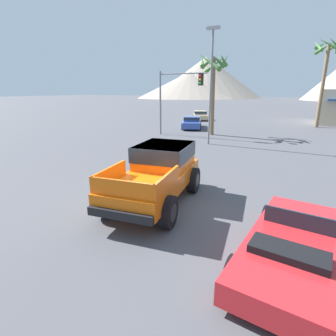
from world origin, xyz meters
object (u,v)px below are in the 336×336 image
(red_convertible_car, at_px, (293,248))
(street_lamp_post, at_px, (211,77))
(palm_tree_short, at_px, (213,74))
(parked_car_tan, at_px, (200,115))
(traffic_light_main, at_px, (178,90))
(parked_car_blue, at_px, (192,122))
(orange_pickup_truck, at_px, (159,170))
(palm_tree_tall, at_px, (326,62))

(red_convertible_car, distance_m, street_lamp_post, 14.66)
(red_convertible_car, xyz_separation_m, palm_tree_short, (-7.56, 16.68, 4.70))
(palm_tree_short, bearing_deg, parked_car_tan, 115.06)
(traffic_light_main, xyz_separation_m, palm_tree_short, (2.47, 1.73, 1.32))
(parked_car_blue, bearing_deg, palm_tree_short, 114.06)
(orange_pickup_truck, distance_m, parked_car_blue, 18.99)
(parked_car_tan, bearing_deg, orange_pickup_truck, 83.33)
(palm_tree_tall, bearing_deg, parked_car_blue, -149.64)
(red_convertible_car, relative_size, palm_tree_short, 0.69)
(red_convertible_car, height_order, parked_car_blue, parked_car_blue)
(red_convertible_car, bearing_deg, orange_pickup_truck, 162.90)
(traffic_light_main, bearing_deg, palm_tree_short, 34.99)
(red_convertible_car, relative_size, street_lamp_post, 0.60)
(traffic_light_main, bearing_deg, parked_car_tan, 101.93)
(parked_car_tan, height_order, palm_tree_tall, palm_tree_tall)
(street_lamp_post, bearing_deg, palm_tree_tall, 62.83)
(orange_pickup_truck, distance_m, palm_tree_tall, 25.98)
(orange_pickup_truck, xyz_separation_m, parked_car_blue, (-6.14, 17.96, -0.49))
(parked_car_tan, distance_m, street_lamp_post, 17.01)
(orange_pickup_truck, bearing_deg, palm_tree_tall, 69.49)
(orange_pickup_truck, relative_size, parked_car_tan, 1.19)
(parked_car_blue, distance_m, street_lamp_post, 9.49)
(parked_car_tan, xyz_separation_m, traffic_light_main, (2.70, -12.78, 3.22))
(palm_tree_tall, distance_m, palm_tree_short, 13.23)
(parked_car_blue, xyz_separation_m, parked_car_tan, (-2.04, 7.86, -0.01))
(orange_pickup_truck, height_order, palm_tree_short, palm_tree_short)
(orange_pickup_truck, distance_m, traffic_light_main, 14.40)
(red_convertible_car, xyz_separation_m, traffic_light_main, (-10.02, 14.95, 3.38))
(parked_car_tan, height_order, street_lamp_post, street_lamp_post)
(street_lamp_post, relative_size, palm_tree_short, 1.15)
(orange_pickup_truck, xyz_separation_m, traffic_light_main, (-5.48, 13.04, 2.71))
(orange_pickup_truck, xyz_separation_m, street_lamp_post, (-1.77, 10.61, 3.61))
(traffic_light_main, distance_m, street_lamp_post, 4.52)
(street_lamp_post, xyz_separation_m, palm_tree_short, (-1.24, 4.16, 0.43))
(red_convertible_car, height_order, street_lamp_post, street_lamp_post)
(red_convertible_car, distance_m, parked_car_blue, 22.57)
(orange_pickup_truck, bearing_deg, parked_car_tan, 99.59)
(orange_pickup_truck, distance_m, parked_car_tan, 27.09)
(parked_car_blue, relative_size, palm_tree_tall, 0.56)
(parked_car_tan, relative_size, street_lamp_post, 0.56)
(red_convertible_car, height_order, palm_tree_tall, palm_tree_tall)
(palm_tree_short, bearing_deg, street_lamp_post, -73.39)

